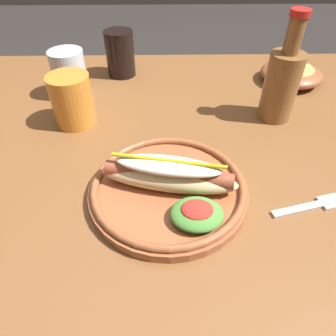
# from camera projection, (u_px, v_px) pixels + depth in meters

# --- Properties ---
(ground_plane) EXTENTS (8.00, 8.00, 0.00)m
(ground_plane) POSITION_uv_depth(u_px,v_px,m) (156.00, 296.00, 1.13)
(ground_plane) COLOR #2D2826
(dining_table) EXTENTS (1.36, 0.82, 0.74)m
(dining_table) POSITION_uv_depth(u_px,v_px,m) (149.00, 168.00, 0.70)
(dining_table) COLOR brown
(dining_table) RESTS_ON ground_plane
(hot_dog_plate) EXTENTS (0.26, 0.26, 0.08)m
(hot_dog_plate) POSITION_uv_depth(u_px,v_px,m) (170.00, 186.00, 0.48)
(hot_dog_plate) COLOR #9E5633
(hot_dog_plate) RESTS_ON dining_table
(fork) EXTENTS (0.12, 0.05, 0.00)m
(fork) POSITION_uv_depth(u_px,v_px,m) (313.00, 206.00, 0.48)
(fork) COLOR silver
(fork) RESTS_ON dining_table
(soda_cup) EXTENTS (0.07, 0.07, 0.11)m
(soda_cup) POSITION_uv_depth(u_px,v_px,m) (120.00, 54.00, 0.79)
(soda_cup) COLOR black
(soda_cup) RESTS_ON dining_table
(water_cup) EXTENTS (0.08, 0.08, 0.11)m
(water_cup) POSITION_uv_depth(u_px,v_px,m) (70.00, 74.00, 0.71)
(water_cup) COLOR silver
(water_cup) RESTS_ON dining_table
(extra_cup) EXTENTS (0.08, 0.08, 0.11)m
(extra_cup) POSITION_uv_depth(u_px,v_px,m) (72.00, 100.00, 0.62)
(extra_cup) COLOR orange
(extra_cup) RESTS_ON dining_table
(glass_bottle) EXTENTS (0.07, 0.07, 0.22)m
(glass_bottle) POSITION_uv_depth(u_px,v_px,m) (282.00, 82.00, 0.62)
(glass_bottle) COLOR brown
(glass_bottle) RESTS_ON dining_table
(side_bowl) EXTENTS (0.15, 0.15, 0.05)m
(side_bowl) POSITION_uv_depth(u_px,v_px,m) (291.00, 73.00, 0.78)
(side_bowl) COLOR brown
(side_bowl) RESTS_ON dining_table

